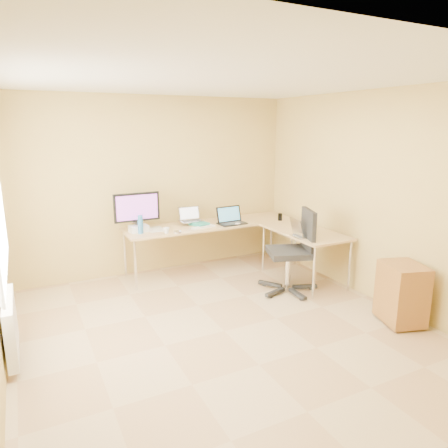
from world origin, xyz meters
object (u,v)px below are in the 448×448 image
keyboard (203,227)px  desk_main (212,246)px  desk_fan (135,219)px  monitor (137,212)px  laptop_black (232,216)px  office_chair (288,255)px  laptop_center (191,214)px  desk_return (304,256)px  water_bottle (140,224)px  mug (166,230)px  cabinet (402,293)px  laptop_return (303,229)px

keyboard → desk_main: bearing=25.6°
desk_fan → desk_main: bearing=-4.0°
monitor → laptop_black: bearing=-9.9°
desk_fan → office_chair: size_ratio=0.26×
laptop_center → keyboard: (0.07, -0.27, -0.14)m
desk_return → water_bottle: water_bottle is taller
desk_main → desk_return: (0.98, -1.00, 0.00)m
mug → water_bottle: (-0.32, 0.16, 0.09)m
laptop_center → cabinet: laptop_center is taller
laptop_return → laptop_black: bearing=27.9°
water_bottle → desk_fan: desk_fan is taller
desk_main → cabinet: desk_main is taller
laptop_center → mug: laptop_center is taller
monitor → keyboard: monitor is taller
water_bottle → desk_main: bearing=4.9°
office_chair → keyboard: bearing=146.5°
monitor → keyboard: size_ratio=1.66×
desk_return → desk_main: bearing=134.3°
laptop_center → laptop_return: 1.69m
cabinet → office_chair: bearing=131.0°
mug → office_chair: office_chair is taller
laptop_return → cabinet: 1.46m
mug → desk_return: bearing=-22.6°
monitor → water_bottle: size_ratio=2.50×
mug → monitor: bearing=136.4°
laptop_black → cabinet: (0.87, -2.39, -0.50)m
laptop_center → desk_fan: (-0.82, 0.11, -0.01)m
monitor → water_bottle: 0.20m
laptop_center → keyboard: size_ratio=0.86×
desk_main → cabinet: (1.13, -2.56, -0.01)m
office_chair → cabinet: bearing=-46.2°
monitor → keyboard: (0.89, -0.23, -0.26)m
desk_main → office_chair: (0.54, -1.23, 0.14)m
desk_fan → monitor: bearing=-84.0°
laptop_black → laptop_return: (0.51, -1.05, -0.03)m
laptop_center → water_bottle: size_ratio=1.30×
desk_return → desk_fan: (-2.10, 1.20, 0.51)m
mug → cabinet: mug is taller
mug → cabinet: 3.04m
laptop_center → desk_main: bearing=-14.6°
monitor → laptop_center: size_ratio=1.93×
desk_return → monitor: 2.43m
laptop_center → laptop_black: size_ratio=0.81×
desk_main → keyboard: 0.48m
desk_return → water_bottle: 2.34m
monitor → water_bottle: monitor is taller
mug → office_chair: bearing=-35.8°
desk_return → desk_fan: 2.47m
mug → laptop_return: bearing=-31.8°
mug → laptop_center: bearing=34.1°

